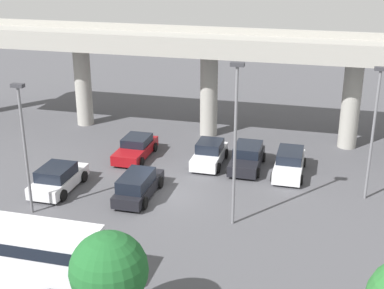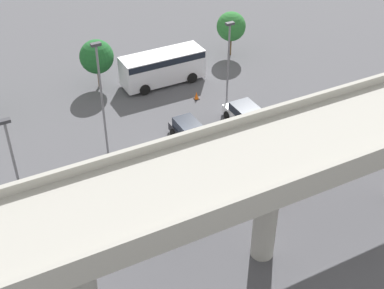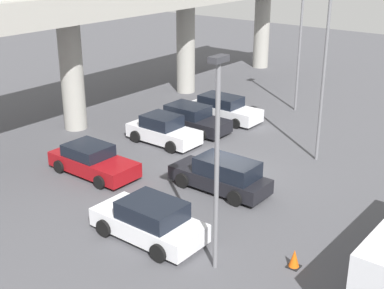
% 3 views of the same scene
% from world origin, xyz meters
% --- Properties ---
extents(ground_plane, '(92.36, 92.36, 0.00)m').
position_xyz_m(ground_plane, '(0.00, 0.00, 0.00)').
color(ground_plane, '#4C4C51').
extents(highway_overpass, '(44.48, 6.05, 8.21)m').
position_xyz_m(highway_overpass, '(0.00, 11.48, 6.46)').
color(highway_overpass, '#9E9B93').
rests_on(highway_overpass, ground_plane).
extents(parked_car_0, '(2.24, 4.60, 1.61)m').
position_xyz_m(parked_car_0, '(-6.76, -0.92, 0.76)').
color(parked_car_0, silver).
rests_on(parked_car_0, ground_plane).
extents(parked_car_1, '(2.17, 4.75, 1.47)m').
position_xyz_m(parked_car_1, '(-3.98, 5.46, 0.68)').
color(parked_car_1, maroon).
rests_on(parked_car_1, ground_plane).
extents(parked_car_2, '(2.00, 4.79, 1.61)m').
position_xyz_m(parked_car_2, '(-1.57, -0.67, 0.78)').
color(parked_car_2, black).
rests_on(parked_car_2, ground_plane).
extents(parked_car_3, '(2.07, 4.30, 1.63)m').
position_xyz_m(parked_car_3, '(1.44, 5.57, 0.75)').
color(parked_car_3, silver).
rests_on(parked_car_3, ground_plane).
extents(parked_car_4, '(2.17, 4.57, 1.55)m').
position_xyz_m(parked_car_4, '(4.08, 5.61, 0.73)').
color(parked_car_4, black).
rests_on(parked_car_4, ground_plane).
extents(parked_car_5, '(2.04, 4.80, 1.56)m').
position_xyz_m(parked_car_5, '(6.98, 5.28, 0.74)').
color(parked_car_5, silver).
rests_on(parked_car_5, ground_plane).
extents(shuttle_bus, '(7.59, 2.80, 2.89)m').
position_xyz_m(shuttle_bus, '(-3.73, -10.36, 1.73)').
color(shuttle_bus, silver).
rests_on(shuttle_bus, ground_plane).
extents(lamp_post_near_aisle, '(0.70, 0.35, 7.59)m').
position_xyz_m(lamp_post_near_aisle, '(-6.78, -4.09, 4.48)').
color(lamp_post_near_aisle, slate).
rests_on(lamp_post_near_aisle, ground_plane).
extents(lamp_post_mid_lot, '(0.70, 0.35, 8.99)m').
position_xyz_m(lamp_post_mid_lot, '(4.60, -2.43, 5.20)').
color(lamp_post_mid_lot, slate).
rests_on(lamp_post_mid_lot, ground_plane).
extents(lamp_post_by_overpass, '(0.70, 0.35, 8.07)m').
position_xyz_m(lamp_post_by_overpass, '(11.79, 2.68, 4.73)').
color(lamp_post_by_overpass, slate).
rests_on(lamp_post_by_overpass, ground_plane).
extents(tree_front_centre, '(3.02, 3.02, 4.47)m').
position_xyz_m(tree_front_centre, '(1.66, -12.42, 2.95)').
color(tree_front_centre, brown).
rests_on(tree_front_centre, ground_plane).
extents(traffic_cone, '(0.44, 0.44, 0.70)m').
position_xyz_m(traffic_cone, '(-5.04, -6.29, 0.33)').
color(traffic_cone, black).
rests_on(traffic_cone, ground_plane).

